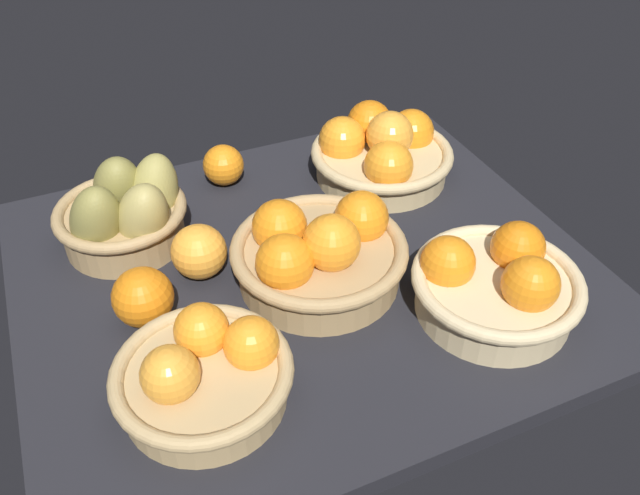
# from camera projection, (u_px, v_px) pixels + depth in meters

# --- Properties ---
(market_tray) EXTENTS (0.84, 0.72, 0.03)m
(market_tray) POSITION_uv_depth(u_px,v_px,m) (305.00, 274.00, 1.00)
(market_tray) COLOR black
(market_tray) RESTS_ON ground
(basket_near_left) EXTENTS (0.25, 0.25, 0.12)m
(basket_near_left) POSITION_uv_depth(u_px,v_px,m) (381.00, 151.00, 1.16)
(basket_near_left) COLOR tan
(basket_near_left) RESTS_ON market_tray
(basket_far_right) EXTENTS (0.22, 0.22, 0.11)m
(basket_far_right) POSITION_uv_depth(u_px,v_px,m) (205.00, 372.00, 0.78)
(basket_far_right) COLOR tan
(basket_far_right) RESTS_ON market_tray
(basket_near_right_pears) EXTENTS (0.22, 0.22, 0.16)m
(basket_near_right_pears) POSITION_uv_depth(u_px,v_px,m) (125.00, 213.00, 1.01)
(basket_near_right_pears) COLOR tan
(basket_near_right_pears) RESTS_ON market_tray
(basket_center) EXTENTS (0.26, 0.26, 0.13)m
(basket_center) POSITION_uv_depth(u_px,v_px,m) (318.00, 252.00, 0.94)
(basket_center) COLOR tan
(basket_center) RESTS_ON market_tray
(basket_far_left) EXTENTS (0.24, 0.24, 0.11)m
(basket_far_left) POSITION_uv_depth(u_px,v_px,m) (496.00, 284.00, 0.90)
(basket_far_left) COLOR #D3BC8C
(basket_far_left) RESTS_ON market_tray
(loose_orange_front_gap) EXTENTS (0.07, 0.07, 0.07)m
(loose_orange_front_gap) POSITION_uv_depth(u_px,v_px,m) (223.00, 165.00, 1.15)
(loose_orange_front_gap) COLOR orange
(loose_orange_front_gap) RESTS_ON market_tray
(loose_orange_back_gap) EXTENTS (0.08, 0.08, 0.08)m
(loose_orange_back_gap) POSITION_uv_depth(u_px,v_px,m) (143.00, 297.00, 0.88)
(loose_orange_back_gap) COLOR orange
(loose_orange_back_gap) RESTS_ON market_tray
(loose_orange_side_gap) EXTENTS (0.08, 0.08, 0.08)m
(loose_orange_side_gap) POSITION_uv_depth(u_px,v_px,m) (199.00, 252.00, 0.96)
(loose_orange_side_gap) COLOR #F49E33
(loose_orange_side_gap) RESTS_ON market_tray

